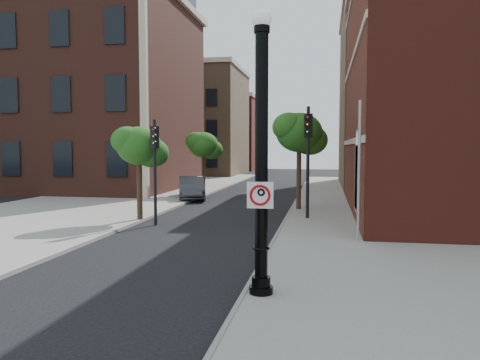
% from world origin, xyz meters
% --- Properties ---
extents(ground, '(120.00, 120.00, 0.00)m').
position_xyz_m(ground, '(0.00, 0.00, 0.00)').
color(ground, black).
rests_on(ground, ground).
extents(sidewalk_right, '(8.00, 60.00, 0.12)m').
position_xyz_m(sidewalk_right, '(6.00, 10.00, 0.06)').
color(sidewalk_right, gray).
rests_on(sidewalk_right, ground).
extents(sidewalk_left, '(10.00, 50.00, 0.12)m').
position_xyz_m(sidewalk_left, '(-9.00, 18.00, 0.06)').
color(sidewalk_left, gray).
rests_on(sidewalk_left, ground).
extents(curb_edge, '(0.10, 60.00, 0.14)m').
position_xyz_m(curb_edge, '(2.05, 10.00, 0.07)').
color(curb_edge, gray).
rests_on(curb_edge, ground).
extents(victorian_building, '(18.60, 14.60, 17.95)m').
position_xyz_m(victorian_building, '(-16.00, 23.97, 8.74)').
color(victorian_building, '#592B21').
rests_on(victorian_building, ground).
extents(bg_building_tan_a, '(12.00, 12.00, 12.00)m').
position_xyz_m(bg_building_tan_a, '(-12.00, 44.00, 6.00)').
color(bg_building_tan_a, brown).
rests_on(bg_building_tan_a, ground).
extents(bg_building_red, '(12.00, 12.00, 10.00)m').
position_xyz_m(bg_building_red, '(-12.00, 58.00, 5.00)').
color(bg_building_red, maroon).
rests_on(bg_building_red, ground).
extents(lamppost, '(0.51, 0.51, 6.03)m').
position_xyz_m(lamppost, '(2.41, -0.06, 2.78)').
color(lamppost, black).
rests_on(lamppost, ground).
extents(no_parking_sign, '(0.55, 0.07, 0.55)m').
position_xyz_m(no_parking_sign, '(2.41, -0.22, 2.24)').
color(no_parking_sign, white).
rests_on(no_parking_sign, ground).
extents(parked_car, '(2.75, 4.60, 1.43)m').
position_xyz_m(parked_car, '(-4.39, 18.03, 0.72)').
color(parked_car, '#303136').
rests_on(parked_car, ground).
extents(traffic_signal_left, '(0.34, 0.38, 4.35)m').
position_xyz_m(traffic_signal_left, '(-3.16, 8.48, 2.93)').
color(traffic_signal_left, black).
rests_on(traffic_signal_left, ground).
extents(traffic_signal_right, '(0.39, 0.44, 4.99)m').
position_xyz_m(traffic_signal_right, '(2.97, 10.84, 3.36)').
color(traffic_signal_right, black).
rests_on(traffic_signal_right, ground).
extents(utility_pole, '(0.09, 0.09, 4.74)m').
position_xyz_m(utility_pole, '(4.80, 5.90, 2.37)').
color(utility_pole, '#999999').
rests_on(utility_pole, ground).
extents(street_tree_a, '(2.28, 2.06, 4.11)m').
position_xyz_m(street_tree_a, '(-4.11, 9.23, 3.23)').
color(street_tree_a, '#352415').
rests_on(street_tree_a, ground).
extents(street_tree_b, '(2.35, 2.12, 4.24)m').
position_xyz_m(street_tree_b, '(-4.28, 20.62, 3.33)').
color(street_tree_b, '#352415').
rests_on(street_tree_b, ground).
extents(street_tree_c, '(2.75, 2.48, 4.95)m').
position_xyz_m(street_tree_c, '(2.45, 13.91, 3.90)').
color(street_tree_c, '#352415').
rests_on(street_tree_c, ground).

